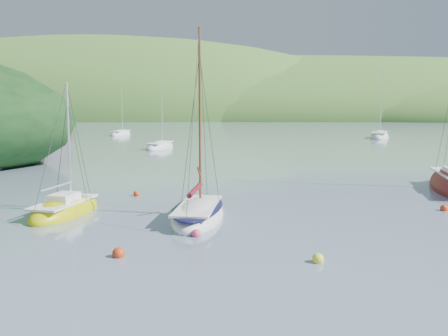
# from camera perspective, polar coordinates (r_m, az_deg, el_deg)

# --- Properties ---
(ground) EXTENTS (700.00, 700.00, 0.00)m
(ground) POSITION_cam_1_polar(r_m,az_deg,el_deg) (20.46, 4.24, -8.77)
(ground) COLOR slate
(ground) RESTS_ON ground
(shoreline_hills) EXTENTS (690.00, 135.00, 56.00)m
(shoreline_hills) POSITION_cam_1_polar(r_m,az_deg,el_deg) (192.36, 0.64, 6.01)
(shoreline_hills) COLOR #31762D
(shoreline_hills) RESTS_ON ground
(daysailer_white) EXTENTS (2.72, 6.63, 10.01)m
(daysailer_white) POSITION_cam_1_polar(r_m,az_deg,el_deg) (24.74, -3.00, -5.31)
(daysailer_white) COLOR white
(daysailer_white) RESTS_ON ground
(sailboat_yellow) EXTENTS (3.11, 5.86, 7.39)m
(sailboat_yellow) POSITION_cam_1_polar(r_m,az_deg,el_deg) (26.99, -17.72, -4.68)
(sailboat_yellow) COLOR #BCC208
(sailboat_yellow) RESTS_ON ground
(distant_sloop_a) EXTENTS (3.56, 6.62, 8.97)m
(distant_sloop_a) POSITION_cam_1_polar(r_m,az_deg,el_deg) (61.05, -7.33, 2.37)
(distant_sloop_a) COLOR white
(distant_sloop_a) RESTS_ON ground
(distant_sloop_b) EXTENTS (5.01, 8.34, 11.23)m
(distant_sloop_b) POSITION_cam_1_polar(r_m,az_deg,el_deg) (81.20, 17.33, 3.42)
(distant_sloop_b) COLOR white
(distant_sloop_b) RESTS_ON ground
(distant_sloop_c) EXTENTS (3.22, 6.49, 8.87)m
(distant_sloop_c) POSITION_cam_1_polar(r_m,az_deg,el_deg) (85.78, -11.72, 3.80)
(distant_sloop_c) COLOR white
(distant_sloop_c) RESTS_ON ground
(mooring_buoys) EXTENTS (17.67, 12.54, 0.48)m
(mooring_buoys) POSITION_cam_1_polar(r_m,az_deg,el_deg) (22.18, 1.37, -7.12)
(mooring_buoys) COLOR #FEFF35
(mooring_buoys) RESTS_ON ground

